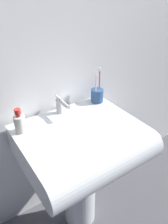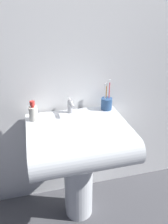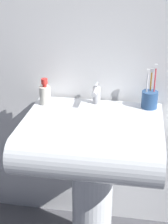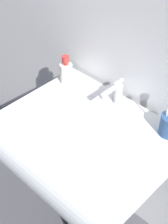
{
  "view_description": "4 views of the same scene",
  "coord_description": "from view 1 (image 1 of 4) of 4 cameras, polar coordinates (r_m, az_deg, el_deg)",
  "views": [
    {
      "loc": [
        -0.5,
        -0.79,
        1.44
      ],
      "look_at": [
        0.03,
        -0.0,
        0.86
      ],
      "focal_mm": 35.0,
      "sensor_mm": 36.0,
      "label": 1
    },
    {
      "loc": [
        -0.26,
        -1.17,
        1.45
      ],
      "look_at": [
        0.04,
        -0.02,
        0.87
      ],
      "focal_mm": 35.0,
      "sensor_mm": 36.0,
      "label": 2
    },
    {
      "loc": [
        0.19,
        -1.4,
        1.44
      ],
      "look_at": [
        -0.04,
        -0.01,
        0.81
      ],
      "focal_mm": 55.0,
      "sensor_mm": 36.0,
      "label": 3
    },
    {
      "loc": [
        0.66,
        -0.71,
        1.68
      ],
      "look_at": [
        -0.01,
        -0.02,
        0.84
      ],
      "focal_mm": 55.0,
      "sensor_mm": 36.0,
      "label": 4
    }
  ],
  "objects": [
    {
      "name": "soap_bottle",
      "position": [
        1.14,
        -16.46,
        -2.74
      ],
      "size": [
        0.06,
        0.06,
        0.13
      ],
      "color": "silver",
      "rests_on": "sink_basin"
    },
    {
      "name": "wall_back",
      "position": [
        1.21,
        -9.36,
        19.61
      ],
      "size": [
        5.0,
        0.05,
        2.4
      ],
      "primitive_type": "cube",
      "color": "white",
      "rests_on": "ground"
    },
    {
      "name": "sink_pedestal",
      "position": [
        1.47,
        -1.2,
        -18.98
      ],
      "size": [
        0.21,
        0.21,
        0.61
      ],
      "primitive_type": "cylinder",
      "color": "white",
      "rests_on": "ground"
    },
    {
      "name": "toothbrush_cup",
      "position": [
        1.37,
        3.43,
        4.48
      ],
      "size": [
        0.08,
        0.08,
        0.22
      ],
      "color": "#2D5184",
      "rests_on": "sink_basin"
    },
    {
      "name": "faucet",
      "position": [
        1.24,
        -6.15,
        1.79
      ],
      "size": [
        0.04,
        0.14,
        0.1
      ],
      "color": "#B7B7BC",
      "rests_on": "sink_basin"
    },
    {
      "name": "ground_plane",
      "position": [
        1.72,
        -1.08,
        -25.43
      ],
      "size": [
        6.0,
        6.0,
        0.0
      ],
      "primitive_type": "plane",
      "color": "#4C4C51",
      "rests_on": "ground"
    },
    {
      "name": "sink_basin",
      "position": [
        1.16,
        0.23,
        -8.77
      ],
      "size": [
        0.63,
        0.55,
        0.16
      ],
      "color": "white",
      "rests_on": "sink_pedestal"
    }
  ]
}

